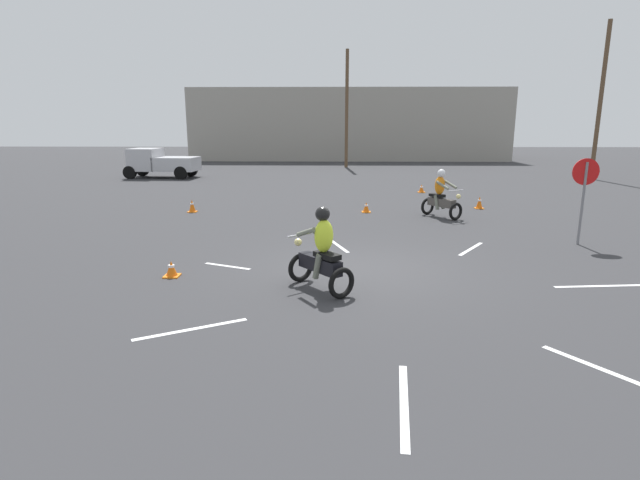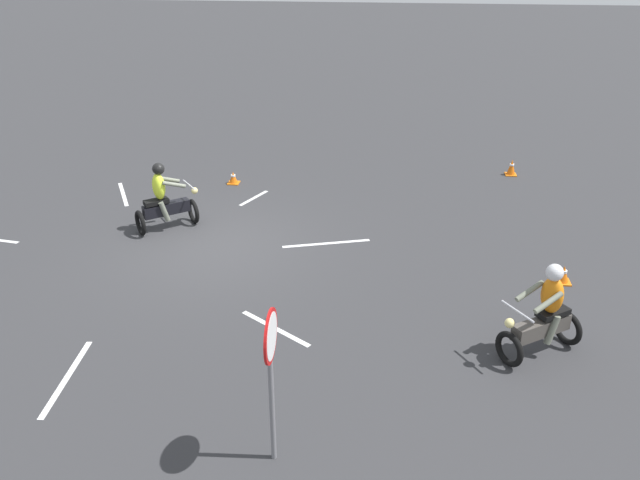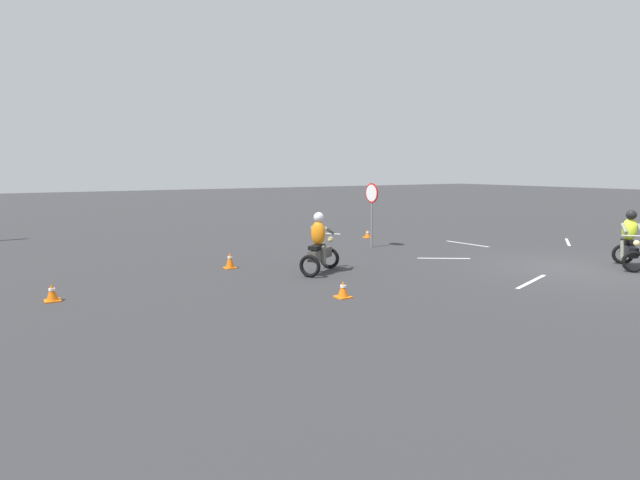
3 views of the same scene
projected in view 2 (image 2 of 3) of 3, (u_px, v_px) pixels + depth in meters
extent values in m
plane|color=#333335|center=(216.00, 247.00, 14.04)|extent=(120.00, 120.00, 0.00)
torus|color=black|center=(193.00, 211.00, 15.09)|extent=(0.53, 0.45, 0.60)
torus|color=black|center=(140.00, 223.00, 14.47)|extent=(0.53, 0.45, 0.60)
cube|color=black|center=(166.00, 208.00, 14.69)|extent=(0.88, 1.01, 0.28)
cube|color=black|center=(156.00, 202.00, 14.49)|extent=(0.55, 0.60, 0.10)
cylinder|color=silver|center=(189.00, 185.00, 14.76)|extent=(0.57, 0.47, 0.04)
sphere|color=#F2E08C|center=(195.00, 191.00, 14.90)|extent=(0.23, 0.23, 0.16)
ellipsoid|color=#D8F233|center=(159.00, 186.00, 14.38)|extent=(0.49, 0.47, 0.64)
cylinder|color=slate|center=(174.00, 185.00, 14.34)|extent=(0.41, 0.48, 0.27)
cylinder|color=slate|center=(168.00, 179.00, 14.65)|extent=(0.41, 0.48, 0.27)
cylinder|color=slate|center=(164.00, 211.00, 14.53)|extent=(0.25, 0.27, 0.51)
cylinder|color=slate|center=(160.00, 207.00, 14.75)|extent=(0.25, 0.27, 0.51)
sphere|color=black|center=(158.00, 169.00, 14.21)|extent=(0.39, 0.39, 0.28)
torus|color=black|center=(509.00, 349.00, 10.03)|extent=(0.55, 0.42, 0.60)
torus|color=black|center=(567.00, 328.00, 10.57)|extent=(0.55, 0.42, 0.60)
cube|color=#4C4742|center=(541.00, 327.00, 10.20)|extent=(0.82, 1.04, 0.28)
cube|color=black|center=(553.00, 312.00, 10.20)|extent=(0.53, 0.61, 0.10)
cylinder|color=silver|center=(517.00, 311.00, 9.75)|extent=(0.60, 0.43, 0.04)
sphere|color=#F2E08C|center=(510.00, 323.00, 9.77)|extent=(0.22, 0.22, 0.16)
ellipsoid|color=orange|center=(552.00, 295.00, 10.00)|extent=(0.49, 0.46, 0.64)
cylinder|color=slate|center=(530.00, 291.00, 10.01)|extent=(0.39, 0.50, 0.27)
cylinder|color=slate|center=(548.00, 303.00, 9.69)|extent=(0.39, 0.50, 0.27)
cylinder|color=slate|center=(539.00, 321.00, 10.36)|extent=(0.24, 0.27, 0.51)
cylinder|color=slate|center=(552.00, 330.00, 10.13)|extent=(0.24, 0.27, 0.51)
sphere|color=silver|center=(555.00, 273.00, 9.80)|extent=(0.39, 0.39, 0.28)
cylinder|color=slate|center=(271.00, 392.00, 7.86)|extent=(0.07, 0.07, 2.20)
cylinder|color=red|center=(271.00, 336.00, 7.48)|extent=(0.70, 0.03, 0.70)
cylinder|color=white|center=(272.00, 336.00, 7.48)|extent=(0.60, 0.01, 0.60)
cube|color=orange|center=(234.00, 183.00, 17.65)|extent=(0.32, 0.32, 0.03)
cone|color=orange|center=(233.00, 177.00, 17.58)|extent=(0.24, 0.24, 0.31)
cylinder|color=white|center=(233.00, 176.00, 17.55)|extent=(0.13, 0.13, 0.05)
cube|color=orange|center=(511.00, 174.00, 18.29)|extent=(0.32, 0.32, 0.03)
cone|color=orange|center=(512.00, 167.00, 18.18)|extent=(0.24, 0.24, 0.43)
cylinder|color=white|center=(512.00, 165.00, 18.16)|extent=(0.13, 0.13, 0.05)
cube|color=orange|center=(562.00, 282.00, 12.57)|extent=(0.32, 0.32, 0.03)
cone|color=orange|center=(563.00, 274.00, 12.49)|extent=(0.24, 0.24, 0.34)
cylinder|color=white|center=(564.00, 271.00, 12.47)|extent=(0.13, 0.13, 0.05)
cube|color=silver|center=(67.00, 377.00, 9.85)|extent=(1.93, 0.27, 0.01)
cube|color=silver|center=(275.00, 328.00, 11.09)|extent=(1.01, 1.42, 0.01)
cube|color=silver|center=(326.00, 243.00, 14.17)|extent=(0.71, 1.95, 0.01)
cube|color=silver|center=(254.00, 198.00, 16.65)|extent=(1.15, 0.58, 0.01)
cube|color=silver|center=(123.00, 194.00, 16.91)|extent=(1.64, 0.96, 0.01)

